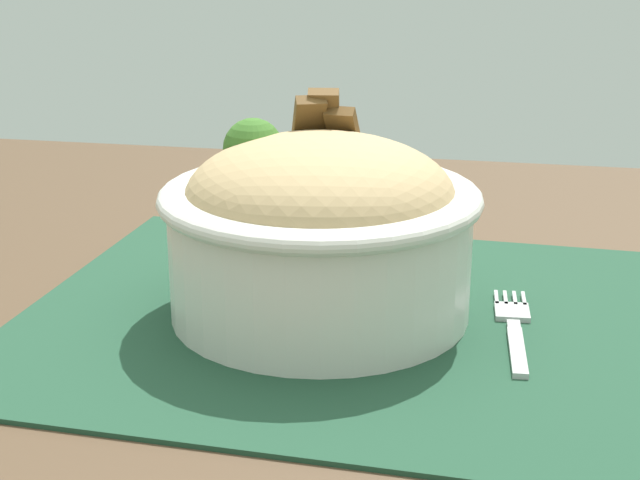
% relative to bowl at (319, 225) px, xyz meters
% --- Properties ---
extents(table, '(1.07, 0.86, 0.74)m').
position_rel_bowl_xyz_m(table, '(0.01, 0.02, -0.14)').
color(table, '#4C3826').
rests_on(table, ground_plane).
extents(placemat, '(0.47, 0.37, 0.00)m').
position_rel_bowl_xyz_m(placemat, '(0.04, -0.00, -0.06)').
color(placemat, '#1E422D').
rests_on(placemat, table).
extents(bowl, '(0.23, 0.23, 0.14)m').
position_rel_bowl_xyz_m(bowl, '(0.00, 0.00, 0.00)').
color(bowl, silver).
rests_on(bowl, placemat).
extents(fork, '(0.02, 0.13, 0.00)m').
position_rel_bowl_xyz_m(fork, '(0.12, -0.00, -0.06)').
color(fork, '#B5B5B5').
rests_on(fork, placemat).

